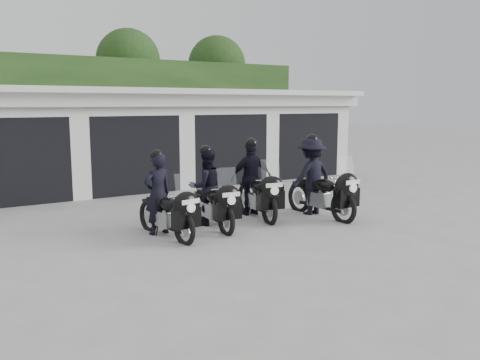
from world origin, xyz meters
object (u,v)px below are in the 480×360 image
police_bike_b (210,192)px  police_bike_d (316,180)px  police_bike_c (254,183)px  police_bike_a (165,202)px

police_bike_b → police_bike_d: (2.56, -0.38, 0.08)m
police_bike_b → police_bike_c: police_bike_c is taller
police_bike_a → police_bike_d: size_ratio=0.90×
police_bike_c → police_bike_d: police_bike_d is taller
police_bike_c → police_bike_d: size_ratio=0.95×
police_bike_a → police_bike_c: size_ratio=0.95×
police_bike_a → police_bike_b: bearing=7.1°
police_bike_d → police_bike_b: bearing=169.6°
police_bike_a → police_bike_d: (3.69, -0.10, 0.13)m
police_bike_d → police_bike_a: bearing=176.5°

